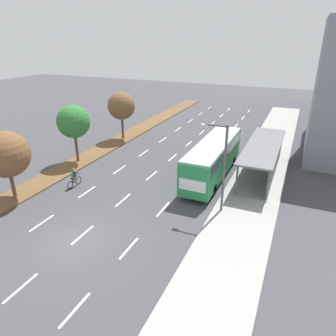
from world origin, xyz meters
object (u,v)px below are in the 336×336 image
bus_shelter (265,157)px  streetlight (222,163)px  bus (213,156)px  cyclist (74,178)px  median_tree_nearest (6,155)px  median_tree_third (121,106)px  median_tree_second (73,122)px

bus_shelter → streetlight: 8.41m
bus → cyclist: (-10.33, -6.72, -1.28)m
bus_shelter → median_tree_nearest: median_tree_nearest is taller
median_tree_nearest → median_tree_third: 16.79m
median_tree_third → streetlight: bearing=-37.9°
median_tree_second → streetlight: bearing=-13.3°
bus → median_tree_third: bearing=154.4°
cyclist → median_tree_third: median_tree_third is taller
cyclist → median_tree_nearest: (-2.97, -3.63, 2.99)m
bus_shelter → median_tree_nearest: 21.67m
bus → median_tree_nearest: 16.94m
bus → median_tree_nearest: median_tree_nearest is taller
streetlight → cyclist: bearing=-175.4°
bus_shelter → bus: 4.81m
cyclist → median_tree_third: (-3.08, 13.16, 3.40)m
bus_shelter → median_tree_nearest: bearing=-144.5°
median_tree_second → median_tree_third: (0.33, 8.39, -0.05)m
bus → median_tree_third: 15.02m
median_tree_nearest → cyclist: bearing=50.7°
bus → median_tree_nearest: (-13.30, -10.35, 1.71)m
median_tree_second → streetlight: 16.35m
median_tree_nearest → median_tree_third: (-0.11, 16.79, 0.41)m
bus_shelter → median_tree_second: bearing=-167.1°
bus_shelter → bus: (-4.28, -2.18, 0.20)m
bus_shelter → median_tree_nearest: size_ratio=2.08×
bus_shelter → median_tree_third: (-17.69, 4.26, 2.33)m
median_tree_nearest → median_tree_second: 8.42m
bus_shelter → bus: bearing=-153.0°
bus_shelter → median_tree_nearest: (-17.58, -12.53, 1.91)m
median_tree_third → bus: bearing=-25.6°
bus_shelter → median_tree_third: median_tree_third is taller
bus → streetlight: streetlight is taller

